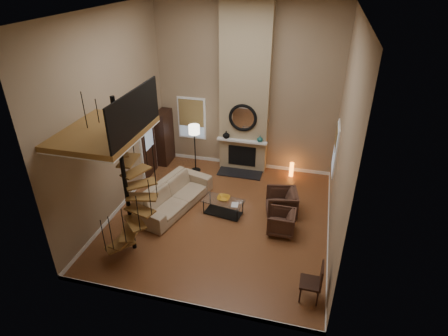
% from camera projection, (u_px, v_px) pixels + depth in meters
% --- Properties ---
extents(ground, '(6.00, 6.50, 0.01)m').
position_uv_depth(ground, '(221.00, 217.00, 10.78)').
color(ground, brown).
rests_on(ground, ground).
extents(back_wall, '(6.00, 0.02, 5.50)m').
position_uv_depth(back_wall, '(246.00, 90.00, 12.18)').
color(back_wall, '#967E61').
rests_on(back_wall, ground).
extents(front_wall, '(6.00, 0.02, 5.50)m').
position_uv_depth(front_wall, '(173.00, 198.00, 6.69)').
color(front_wall, '#967E61').
rests_on(front_wall, ground).
extents(left_wall, '(0.02, 6.50, 5.50)m').
position_uv_depth(left_wall, '(112.00, 118.00, 10.09)').
color(left_wall, '#967E61').
rests_on(left_wall, ground).
extents(right_wall, '(0.02, 6.50, 5.50)m').
position_uv_depth(right_wall, '(344.00, 141.00, 8.78)').
color(right_wall, '#967E61').
rests_on(right_wall, ground).
extents(ceiling, '(6.00, 6.50, 0.01)m').
position_uv_depth(ceiling, '(219.00, 11.00, 8.10)').
color(ceiling, silver).
rests_on(ceiling, back_wall).
extents(baseboard_back, '(6.00, 0.02, 0.12)m').
position_uv_depth(baseboard_back, '(244.00, 163.00, 13.48)').
color(baseboard_back, white).
rests_on(baseboard_back, ground).
extents(baseboard_front, '(6.00, 0.02, 0.12)m').
position_uv_depth(baseboard_front, '(181.00, 303.00, 8.00)').
color(baseboard_front, white).
rests_on(baseboard_front, ground).
extents(baseboard_left, '(0.02, 6.50, 0.12)m').
position_uv_depth(baseboard_left, '(125.00, 201.00, 11.40)').
color(baseboard_left, white).
rests_on(baseboard_left, ground).
extents(baseboard_right, '(0.02, 6.50, 0.12)m').
position_uv_depth(baseboard_right, '(328.00, 232.00, 10.09)').
color(baseboard_right, white).
rests_on(baseboard_right, ground).
extents(chimney_breast, '(1.60, 0.38, 5.50)m').
position_uv_depth(chimney_breast, '(245.00, 92.00, 12.02)').
color(chimney_breast, tan).
rests_on(chimney_breast, ground).
extents(hearth, '(1.50, 0.60, 0.04)m').
position_uv_depth(hearth, '(240.00, 173.00, 12.94)').
color(hearth, black).
rests_on(hearth, ground).
extents(firebox, '(0.95, 0.02, 0.72)m').
position_uv_depth(firebox, '(242.00, 156.00, 12.92)').
color(firebox, black).
rests_on(firebox, chimney_breast).
extents(mantel, '(1.70, 0.18, 0.06)m').
position_uv_depth(mantel, '(242.00, 141.00, 12.56)').
color(mantel, white).
rests_on(mantel, chimney_breast).
extents(mirror_frame, '(0.94, 0.10, 0.94)m').
position_uv_depth(mirror_frame, '(243.00, 118.00, 12.22)').
color(mirror_frame, black).
rests_on(mirror_frame, chimney_breast).
extents(mirror_disc, '(0.80, 0.01, 0.80)m').
position_uv_depth(mirror_disc, '(243.00, 118.00, 12.23)').
color(mirror_disc, white).
rests_on(mirror_disc, chimney_breast).
extents(vase_left, '(0.24, 0.24, 0.25)m').
position_uv_depth(vase_left, '(226.00, 135.00, 12.64)').
color(vase_left, black).
rests_on(vase_left, mantel).
extents(vase_right, '(0.20, 0.20, 0.21)m').
position_uv_depth(vase_right, '(260.00, 139.00, 12.40)').
color(vase_right, '#164F4D').
rests_on(vase_right, mantel).
extents(window_back, '(1.02, 0.06, 1.52)m').
position_uv_depth(window_back, '(192.00, 118.00, 13.12)').
color(window_back, white).
rests_on(window_back, back_wall).
extents(window_right, '(0.06, 1.02, 1.52)m').
position_uv_depth(window_right, '(336.00, 148.00, 11.02)').
color(window_right, white).
rests_on(window_right, right_wall).
extents(entry_door, '(0.10, 1.05, 2.16)m').
position_uv_depth(entry_door, '(148.00, 146.00, 12.43)').
color(entry_door, white).
rests_on(entry_door, ground).
extents(loft, '(1.70, 2.20, 1.09)m').
position_uv_depth(loft, '(107.00, 130.00, 8.12)').
color(loft, olive).
rests_on(loft, left_wall).
extents(spiral_stair, '(1.47, 1.47, 4.06)m').
position_uv_depth(spiral_stair, '(127.00, 189.00, 8.78)').
color(spiral_stair, black).
rests_on(spiral_stair, ground).
extents(hutch, '(0.41, 0.86, 1.93)m').
position_uv_depth(hutch, '(164.00, 137.00, 13.29)').
color(hutch, black).
rests_on(hutch, ground).
extents(sofa, '(1.70, 2.85, 0.78)m').
position_uv_depth(sofa, '(174.00, 195.00, 11.06)').
color(sofa, tan).
rests_on(sofa, ground).
extents(armchair_near, '(1.02, 1.00, 0.79)m').
position_uv_depth(armchair_near, '(284.00, 203.00, 10.78)').
color(armchair_near, '#462B20').
rests_on(armchair_near, ground).
extents(armchair_far, '(0.72, 0.70, 0.65)m').
position_uv_depth(armchair_far, '(284.00, 222.00, 9.98)').
color(armchair_far, '#462B20').
rests_on(armchair_far, ground).
extents(coffee_table, '(1.23, 0.75, 0.44)m').
position_uv_depth(coffee_table, '(223.00, 205.00, 10.79)').
color(coffee_table, silver).
rests_on(coffee_table, ground).
extents(bowl, '(0.37, 0.37, 0.09)m').
position_uv_depth(bowl, '(224.00, 198.00, 10.73)').
color(bowl, gold).
rests_on(bowl, coffee_table).
extents(book, '(0.22, 0.28, 0.03)m').
position_uv_depth(book, '(234.00, 205.00, 10.50)').
color(book, gray).
rests_on(book, coffee_table).
extents(floor_lamp, '(0.37, 0.37, 1.70)m').
position_uv_depth(floor_lamp, '(194.00, 133.00, 12.47)').
color(floor_lamp, black).
rests_on(floor_lamp, ground).
extents(accent_lamp, '(0.14, 0.14, 0.49)m').
position_uv_depth(accent_lamp, '(291.00, 169.00, 12.70)').
color(accent_lamp, orange).
rests_on(accent_lamp, ground).
extents(side_chair, '(0.45, 0.44, 0.96)m').
position_uv_depth(side_chair, '(315.00, 281.00, 7.94)').
color(side_chair, black).
rests_on(side_chair, ground).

